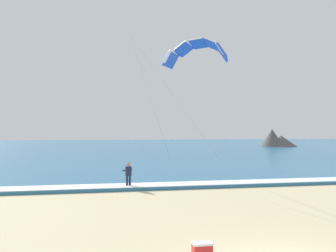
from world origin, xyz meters
name	(u,v)px	position (x,y,z in m)	size (l,w,h in m)	color
sea	(121,147)	(0.00, 72.69, 0.10)	(200.00, 120.00, 0.20)	teal
surf_foam	(177,184)	(0.00, 13.69, 0.22)	(200.00, 1.84, 0.04)	white
surfboard	(128,189)	(-3.17, 13.61, 0.03)	(0.96, 1.46, 0.09)	yellow
kitesurfer	(128,174)	(-3.18, 13.63, 0.94)	(0.65, 0.65, 1.69)	#191E38
kite_primary	(196,50)	(2.92, 19.30, 10.47)	(8.07, 7.59, 10.24)	blue
headland_right	(277,140)	(34.78, 64.34, 1.69)	(8.79, 7.57, 4.17)	#56514C
cooler_box	(202,249)	(-2.00, 1.32, 0.20)	(0.58, 0.38, 0.40)	red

